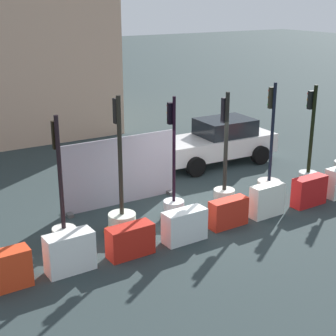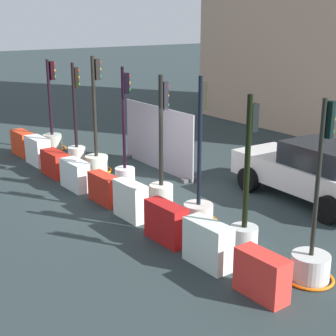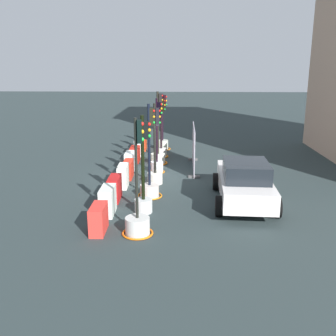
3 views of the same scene
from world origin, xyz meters
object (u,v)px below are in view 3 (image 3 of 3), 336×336
at_px(traffic_light_1, 161,147).
at_px(construction_barrier_8, 99,219).
at_px(construction_barrier_6, 115,188).
at_px(car_white_van, 244,182).
at_px(construction_barrier_3, 130,161).
at_px(traffic_light_7, 138,219).
at_px(construction_barrier_4, 128,169).
at_px(traffic_light_0, 163,140).
at_px(construction_barrier_0, 142,143).
at_px(construction_barrier_1, 139,147).
at_px(traffic_light_4, 155,168).
at_px(traffic_light_5, 150,184).
at_px(construction_barrier_5, 123,176).
at_px(traffic_light_3, 157,160).
at_px(traffic_light_6, 144,191).
at_px(construction_barrier_2, 135,154).
at_px(construction_barrier_7, 108,201).
at_px(traffic_light_2, 158,154).

bearing_deg(traffic_light_1, construction_barrier_8, -7.24).
xyz_separation_m(construction_barrier_6, car_white_van, (0.13, 4.67, 0.36)).
bearing_deg(construction_barrier_3, traffic_light_7, 9.63).
bearing_deg(construction_barrier_8, construction_barrier_4, 179.59).
height_order(traffic_light_0, construction_barrier_0, traffic_light_0).
bearing_deg(construction_barrier_1, traffic_light_4, 13.79).
distance_m(traffic_light_0, traffic_light_7, 11.88).
distance_m(traffic_light_5, construction_barrier_3, 4.13).
xyz_separation_m(construction_barrier_1, construction_barrier_5, (5.77, 0.02, 0.00)).
distance_m(traffic_light_0, construction_barrier_4, 6.16).
bearing_deg(construction_barrier_3, traffic_light_1, 153.63).
height_order(construction_barrier_6, car_white_van, car_white_van).
relative_size(construction_barrier_0, construction_barrier_6, 1.03).
xyz_separation_m(traffic_light_3, construction_barrier_3, (-0.50, -1.32, -0.19)).
bearing_deg(traffic_light_0, construction_barrier_6, -7.89).
relative_size(traffic_light_4, traffic_light_6, 1.02).
relative_size(construction_barrier_1, construction_barrier_5, 1.08).
height_order(construction_barrier_1, construction_barrier_8, construction_barrier_1).
relative_size(traffic_light_3, traffic_light_4, 1.02).
height_order(traffic_light_5, construction_barrier_2, traffic_light_5).
relative_size(traffic_light_5, traffic_light_7, 1.02).
height_order(traffic_light_0, construction_barrier_7, traffic_light_0).
distance_m(construction_barrier_4, construction_barrier_8, 5.72).
xyz_separation_m(traffic_light_0, traffic_light_6, (10.13, -0.04, 0.20)).
bearing_deg(construction_barrier_1, construction_barrier_0, 179.35).
xyz_separation_m(traffic_light_4, construction_barrier_6, (2.09, -1.33, -0.26)).
distance_m(traffic_light_1, construction_barrier_2, 1.74).
distance_m(traffic_light_6, construction_barrier_3, 5.68).
relative_size(traffic_light_7, construction_barrier_1, 3.11).
relative_size(traffic_light_0, traffic_light_1, 0.99).
height_order(traffic_light_4, construction_barrier_3, traffic_light_4).
bearing_deg(construction_barrier_3, construction_barrier_5, 2.00).
height_order(traffic_light_3, construction_barrier_3, traffic_light_3).
bearing_deg(construction_barrier_2, traffic_light_0, 157.95).
bearing_deg(construction_barrier_7, traffic_light_7, 37.23).
distance_m(traffic_light_2, traffic_light_4, 3.39).
relative_size(construction_barrier_5, construction_barrier_7, 0.94).
xyz_separation_m(construction_barrier_3, car_white_van, (4.49, 4.70, 0.39)).
xyz_separation_m(construction_barrier_2, construction_barrier_8, (8.69, 0.04, 0.03)).
relative_size(traffic_light_1, car_white_van, 0.72).
relative_size(construction_barrier_1, construction_barrier_4, 0.99).
bearing_deg(traffic_light_4, construction_barrier_6, -32.57).
xyz_separation_m(traffic_light_3, construction_barrier_2, (-2.01, -1.29, -0.22)).
bearing_deg(traffic_light_4, construction_barrier_5, -67.91).
relative_size(traffic_light_0, construction_barrier_2, 2.89).
xyz_separation_m(traffic_light_4, construction_barrier_5, (0.52, -1.27, -0.24)).
xyz_separation_m(construction_barrier_0, construction_barrier_8, (11.62, -0.03, -0.02)).
bearing_deg(construction_barrier_7, construction_barrier_2, -179.75).
height_order(construction_barrier_2, construction_barrier_4, construction_barrier_4).
distance_m(traffic_light_0, construction_barrier_5, 7.47).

